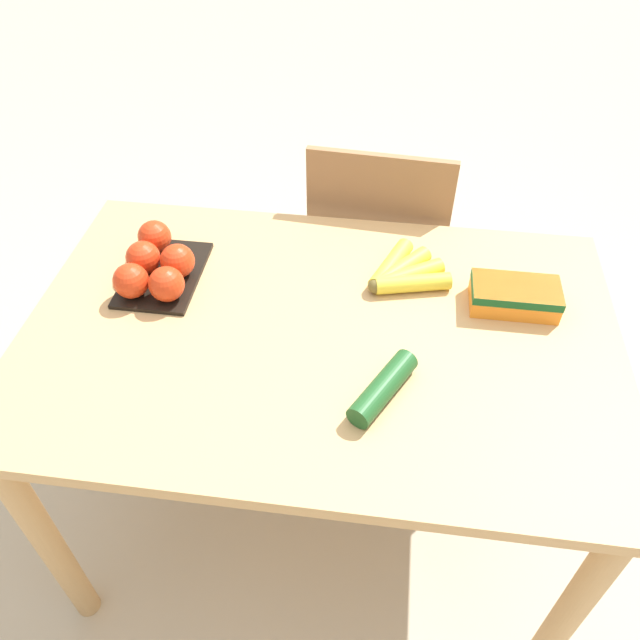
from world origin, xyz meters
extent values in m
plane|color=#B7A88E|center=(0.00, 0.00, 0.00)|extent=(12.00, 12.00, 0.00)
cube|color=tan|center=(0.00, 0.00, 0.76)|extent=(1.28, 0.83, 0.03)
cylinder|color=tan|center=(-0.58, -0.36, 0.37)|extent=(0.06, 0.06, 0.74)
cylinder|color=tan|center=(0.58, -0.36, 0.37)|extent=(0.06, 0.06, 0.74)
cylinder|color=tan|center=(-0.58, 0.36, 0.37)|extent=(0.06, 0.06, 0.74)
cylinder|color=tan|center=(0.58, 0.36, 0.37)|extent=(0.06, 0.06, 0.74)
cube|color=#8E6642|center=(0.11, 0.66, 0.46)|extent=(0.45, 0.43, 0.03)
cube|color=#8E6642|center=(0.09, 0.47, 0.70)|extent=(0.39, 0.05, 0.46)
cylinder|color=#8E6642|center=(0.30, 0.82, 0.22)|extent=(0.04, 0.04, 0.44)
cylinder|color=#8E6642|center=(-0.06, 0.85, 0.22)|extent=(0.04, 0.04, 0.44)
cylinder|color=#8E6642|center=(0.27, 0.48, 0.22)|extent=(0.04, 0.04, 0.44)
cylinder|color=#8E6642|center=(-0.08, 0.51, 0.22)|extent=(0.04, 0.04, 0.44)
sphere|color=brown|center=(0.11, 0.14, 0.79)|extent=(0.04, 0.04, 0.04)
cylinder|color=yellow|center=(0.19, 0.16, 0.79)|extent=(0.18, 0.08, 0.04)
cylinder|color=yellow|center=(0.18, 0.18, 0.79)|extent=(0.17, 0.13, 0.04)
cylinder|color=yellow|center=(0.16, 0.20, 0.79)|extent=(0.14, 0.16, 0.04)
cylinder|color=yellow|center=(0.14, 0.22, 0.79)|extent=(0.10, 0.17, 0.04)
cube|color=black|center=(-0.39, 0.13, 0.78)|extent=(0.17, 0.25, 0.01)
sphere|color=red|center=(-0.43, 0.05, 0.82)|extent=(0.08, 0.08, 0.08)
sphere|color=red|center=(-0.35, 0.05, 0.82)|extent=(0.08, 0.08, 0.08)
sphere|color=red|center=(-0.43, 0.13, 0.82)|extent=(0.08, 0.08, 0.08)
sphere|color=red|center=(-0.35, 0.13, 0.82)|extent=(0.08, 0.08, 0.08)
sphere|color=red|center=(-0.43, 0.21, 0.82)|extent=(0.08, 0.08, 0.08)
cube|color=orange|center=(0.41, 0.13, 0.80)|extent=(0.19, 0.10, 0.06)
cube|color=#145123|center=(0.41, 0.13, 0.82)|extent=(0.19, 0.10, 0.02)
cylinder|color=#1E5123|center=(0.14, -0.16, 0.80)|extent=(0.13, 0.18, 0.05)
camera|label=1|loc=(0.12, -0.93, 1.72)|focal=35.00mm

